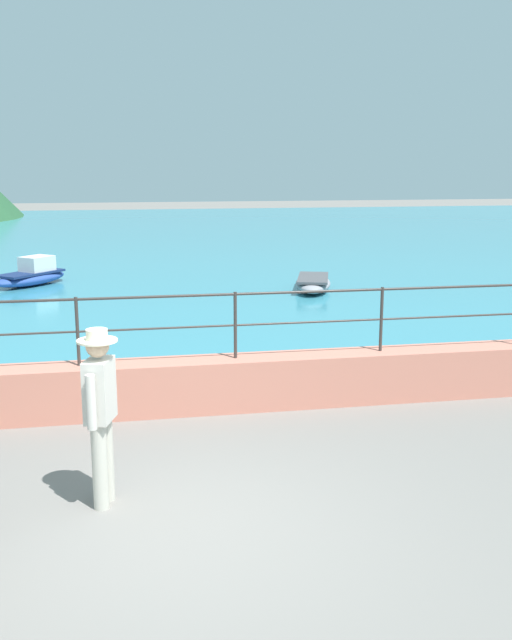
# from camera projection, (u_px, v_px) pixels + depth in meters

# --- Properties ---
(ground_plane) EXTENTS (120.00, 120.00, 0.00)m
(ground_plane) POSITION_uv_depth(u_px,v_px,m) (180.00, 529.00, 6.49)
(ground_plane) COLOR slate
(promenade_wall) EXTENTS (20.00, 0.56, 0.70)m
(promenade_wall) POSITION_uv_depth(u_px,v_px,m) (160.00, 387.00, 9.49)
(promenade_wall) COLOR tan
(promenade_wall) RESTS_ON ground
(railing) EXTENTS (18.44, 0.04, 0.90)m
(railing) POSITION_uv_depth(u_px,v_px,m) (158.00, 315.00, 9.28)
(railing) COLOR #383330
(railing) RESTS_ON promenade_wall
(lake_water) EXTENTS (64.00, 44.32, 0.06)m
(lake_water) POSITION_uv_depth(u_px,v_px,m) (132.00, 240.00, 31.30)
(lake_water) COLOR teal
(lake_water) RESTS_ON ground
(person_walking) EXTENTS (0.38, 0.55, 1.75)m
(person_walking) POSITION_uv_depth(u_px,v_px,m) (100.00, 408.00, 6.76)
(person_walking) COLOR beige
(person_walking) RESTS_ON ground
(boat_0) EXTENTS (1.53, 2.46, 0.36)m
(boat_0) POSITION_uv_depth(u_px,v_px,m) (313.00, 283.00, 18.47)
(boat_0) COLOR gray
(boat_0) RESTS_ON lake_water
(boat_2) EXTENTS (2.17, 2.34, 0.76)m
(boat_2) POSITION_uv_depth(u_px,v_px,m) (32.00, 275.00, 19.33)
(boat_2) COLOR #2D4C9E
(boat_2) RESTS_ON lake_water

